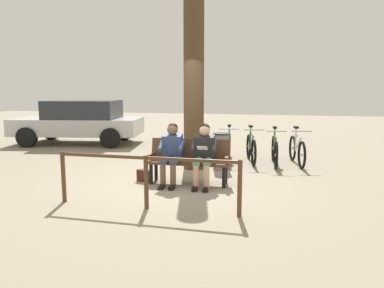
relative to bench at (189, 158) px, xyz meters
The scene contains 13 objects.
ground_plane 0.58m from the bench, 35.36° to the left, with size 40.00×40.00×0.00m, color gray.
bench is the anchor object (origin of this frame).
person_reading 0.39m from the bench, 154.54° to the left, with size 0.50×0.77×1.20m.
person_companion 0.39m from the bench, 28.89° to the left, with size 0.50×0.77×1.20m.
handbag 1.00m from the bench, ahead, with size 0.30×0.14×0.24m, color #3F1E14.
tree_trunk 1.92m from the bench, 80.95° to the right, with size 0.47×0.47×3.78m, color #4C3823.
litter_bin 1.45m from the bench, 107.35° to the right, with size 0.38×0.38×0.85m.
bicycle_red 3.19m from the bench, 133.13° to the right, with size 0.48×1.67×0.94m.
bicycle_green 2.73m from the bench, 126.97° to the right, with size 0.48×1.68×0.94m.
bicycle_silver 2.59m from the bench, 114.03° to the right, with size 0.51×1.66×0.94m.
bicycle_blue 2.48m from the bench, 101.12° to the right, with size 0.48×1.68×0.94m.
railing_fence 1.75m from the bench, 80.83° to the left, with size 2.98×0.12×0.85m.
parked_car 6.50m from the bench, 41.56° to the right, with size 4.44×2.55×1.47m.
Camera 1 is at (-1.92, 6.82, 1.87)m, focal length 34.45 mm.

